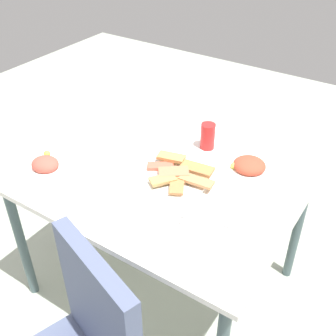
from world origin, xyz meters
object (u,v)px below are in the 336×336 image
salad_plate_rice (249,167)px  soda_can (208,136)px  paper_napkin (201,224)px  fork (204,220)px  dining_table (162,185)px  salad_plate_greens (45,165)px  pide_platter (178,174)px  spoon (199,226)px

salad_plate_rice → soda_can: 0.25m
paper_napkin → fork: bearing=-90.0°
dining_table → soda_can: bearing=-103.7°
dining_table → paper_napkin: bearing=147.7°
dining_table → paper_napkin: size_ratio=10.23×
salad_plate_greens → salad_plate_rice: size_ratio=0.88×
pide_platter → salad_plate_greens: size_ratio=1.67×
dining_table → salad_plate_rice: (-0.30, -0.21, 0.09)m
salad_plate_greens → soda_can: soda_can is taller
dining_table → spoon: spoon is taller
soda_can → paper_napkin: size_ratio=1.07×
soda_can → fork: bearing=117.7°
dining_table → paper_napkin: paper_napkin is taller
dining_table → soda_can: soda_can is taller
soda_can → spoon: size_ratio=0.72×
soda_can → dining_table: bearing=76.3°
pide_platter → soda_can: (0.01, -0.27, 0.05)m
soda_can → spoon: 0.54m
dining_table → soda_can: 0.31m
soda_can → salad_plate_rice: bearing=165.5°
dining_table → pide_platter: size_ratio=3.62×
salad_plate_rice → paper_napkin: bearing=89.6°
salad_plate_rice → soda_can: size_ratio=1.80×
salad_plate_greens → spoon: salad_plate_greens is taller
salad_plate_rice → paper_napkin: size_ratio=1.94×
paper_napkin → salad_plate_greens: bearing=5.3°
dining_table → soda_can: size_ratio=9.52×
salad_plate_greens → spoon: bearing=-176.2°
salad_plate_greens → soda_can: 0.73m
dining_table → spoon: (-0.30, 0.21, 0.08)m
paper_napkin → fork: 0.02m
pide_platter → paper_napkin: bearing=139.1°
paper_napkin → spoon: size_ratio=0.67×
pide_platter → soda_can: 0.27m
soda_can → fork: 0.51m
soda_can → spoon: soda_can is taller
salad_plate_rice → soda_can: bearing=-14.5°
salad_plate_greens → paper_napkin: size_ratio=1.69×
dining_table → salad_plate_rice: size_ratio=5.29×
dining_table → soda_can: (-0.07, -0.27, 0.13)m
fork → pide_platter: bearing=-53.3°
salad_plate_rice → spoon: bearing=89.6°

